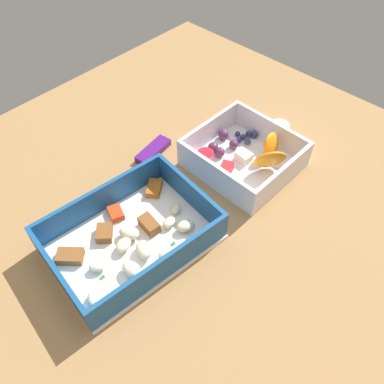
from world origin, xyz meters
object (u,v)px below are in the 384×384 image
pasta_container (131,237)px  fruit_bowl (244,156)px  paper_cup_liner (279,129)px  candy_bar (153,151)px

pasta_container → fruit_bowl: 23.10cm
paper_cup_liner → fruit_bowl: bearing=-178.3°
fruit_bowl → paper_cup_liner: fruit_bowl is taller
pasta_container → paper_cup_liner: bearing=4.8°
pasta_container → candy_bar: bearing=44.7°
fruit_bowl → paper_cup_liner: (10.51, 0.32, -0.91)cm
candy_bar → paper_cup_liner: paper_cup_liner is taller
fruit_bowl → paper_cup_liner: 10.56cm
pasta_container → fruit_bowl: size_ratio=1.46×
fruit_bowl → candy_bar: bearing=123.4°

